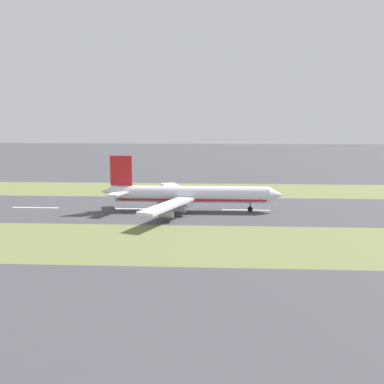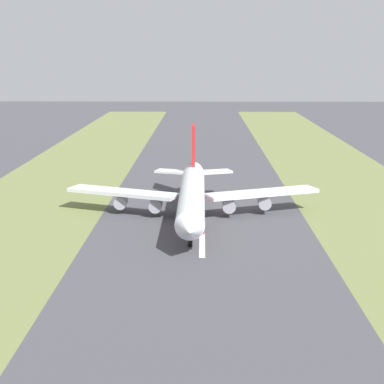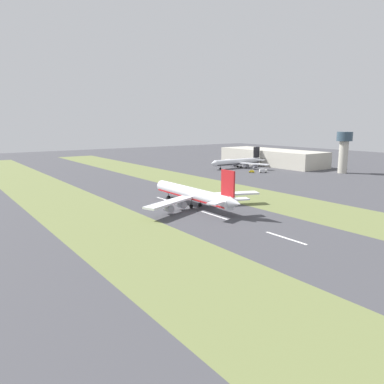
% 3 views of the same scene
% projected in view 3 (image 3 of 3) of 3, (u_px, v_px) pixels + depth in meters
% --- Properties ---
extents(ground_plane, '(800.00, 800.00, 0.00)m').
position_uv_depth(ground_plane, '(189.00, 207.00, 178.26)').
color(ground_plane, '#424247').
extents(grass_median_west, '(40.00, 600.00, 0.01)m').
position_uv_depth(grass_median_west, '(98.00, 221.00, 152.59)').
color(grass_median_west, olive).
rests_on(grass_median_west, ground).
extents(grass_median_east, '(40.00, 600.00, 0.01)m').
position_uv_depth(grass_median_east, '(256.00, 196.00, 203.93)').
color(grass_median_east, olive).
rests_on(grass_median_east, ground).
extents(centreline_dash_near, '(1.20, 18.00, 0.01)m').
position_uv_depth(centreline_dash_near, '(286.00, 238.00, 130.73)').
color(centreline_dash_near, silver).
rests_on(centreline_dash_near, ground).
extents(centreline_dash_mid, '(1.20, 18.00, 0.01)m').
position_uv_depth(centreline_dash_mid, '(214.00, 215.00, 162.75)').
color(centreline_dash_mid, silver).
rests_on(centreline_dash_mid, ground).
extents(centreline_dash_far, '(1.20, 18.00, 0.01)m').
position_uv_depth(centreline_dash_far, '(166.00, 200.00, 194.78)').
color(centreline_dash_far, silver).
rests_on(centreline_dash_far, ground).
extents(airplane_main_jet, '(64.14, 67.00, 20.20)m').
position_uv_depth(airplane_main_jet, '(194.00, 195.00, 177.53)').
color(airplane_main_jet, silver).
rests_on(airplane_main_jet, ground).
extents(terminal_building, '(36.00, 106.22, 14.26)m').
position_uv_depth(terminal_building, '(272.00, 157.00, 356.69)').
color(terminal_building, '#BCB7A8').
rests_on(terminal_building, ground).
extents(control_tower, '(12.00, 12.00, 32.55)m').
position_uv_depth(control_tower, '(344.00, 148.00, 294.77)').
color(control_tower, '#BCB7A8').
rests_on(control_tower, ground).
extents(airplane_parked_apron, '(59.17, 56.51, 17.80)m').
position_uv_depth(airplane_parked_apron, '(239.00, 162.00, 331.45)').
color(airplane_parked_apron, silver).
rests_on(airplane_parked_apron, ground).
extents(service_truck, '(6.33, 4.79, 3.10)m').
position_uv_depth(service_truck, '(263.00, 171.00, 299.63)').
color(service_truck, white).
rests_on(service_truck, ground).
extents(apron_car, '(4.09, 4.59, 2.03)m').
position_uv_depth(apron_car, '(252.00, 171.00, 299.96)').
color(apron_car, gold).
rests_on(apron_car, ground).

